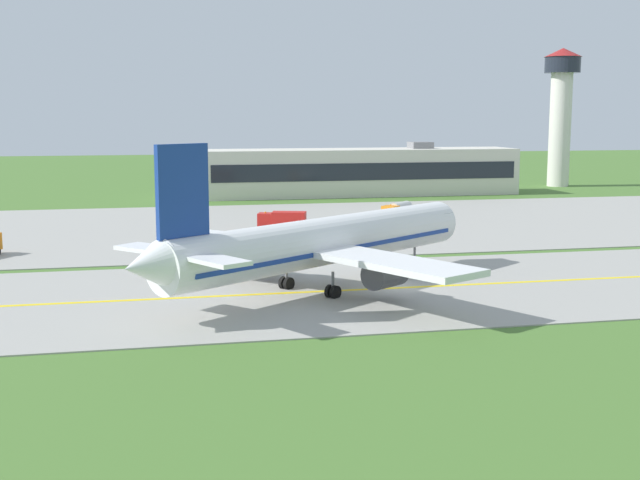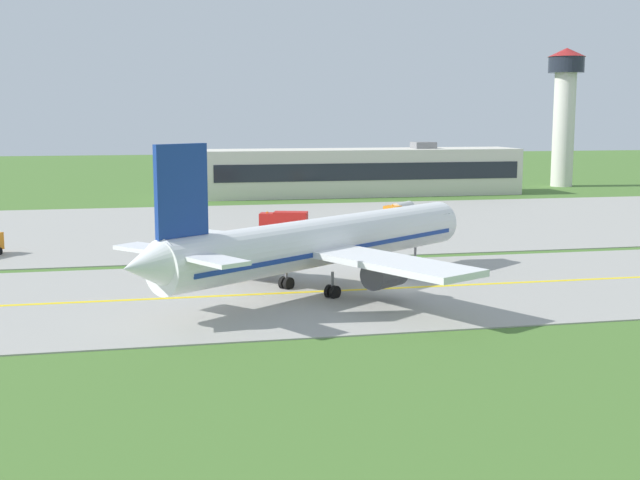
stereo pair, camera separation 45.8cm
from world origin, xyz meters
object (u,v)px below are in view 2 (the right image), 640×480
object	(u,v)px
airplane_lead	(321,243)
service_truck_fuel	(399,211)
control_tower	(565,104)
service_truck_catering	(284,220)

from	to	relation	value
airplane_lead	service_truck_fuel	xyz separation A→B (m)	(20.25, 42.66, -2.60)
airplane_lead	service_truck_fuel	size ratio (longest dim) A/B	5.96
airplane_lead	service_truck_fuel	bearing A→B (deg)	64.61
airplane_lead	service_truck_fuel	world-z (taller)	airplane_lead
control_tower	service_truck_catering	bearing A→B (deg)	-140.72
airplane_lead	control_tower	bearing A→B (deg)	52.21
service_truck_fuel	control_tower	distance (m)	71.43
service_truck_fuel	service_truck_catering	world-z (taller)	service_truck_fuel
service_truck_fuel	service_truck_catering	bearing A→B (deg)	-157.97
service_truck_fuel	service_truck_catering	distance (m)	18.79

